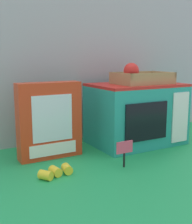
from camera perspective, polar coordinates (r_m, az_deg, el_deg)
name	(u,v)px	position (r m, az deg, el deg)	size (l,w,h in m)	color
ground_plane	(98,149)	(1.34, 0.30, -7.13)	(1.70, 1.70, 0.00)	#219E54
display_back_panel	(76,59)	(1.47, -3.88, 10.22)	(1.61, 0.03, 0.80)	#A0A3A8
toy_microwave	(136,114)	(1.41, 7.73, -0.33)	(0.42, 0.29, 0.28)	teal
food_groups_crate	(140,78)	(1.36, 8.51, 6.55)	(0.26, 0.17, 0.10)	#A37F51
cookie_set_box	(49,121)	(1.21, -8.98, -1.64)	(0.26, 0.07, 0.31)	red
price_sign	(125,150)	(1.11, 5.53, -7.31)	(0.07, 0.01, 0.10)	black
loose_toy_banana	(56,172)	(1.05, -7.70, -11.35)	(0.13, 0.07, 0.03)	yellow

